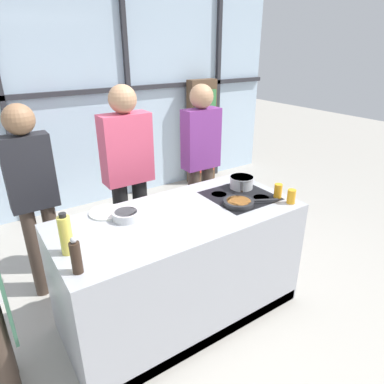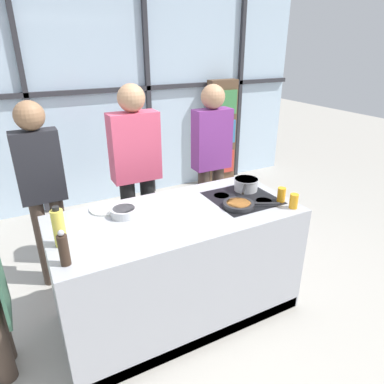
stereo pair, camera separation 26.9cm
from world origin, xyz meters
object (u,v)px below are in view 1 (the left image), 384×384
object	(u,v)px
spectator_center_left	(128,169)
pepper_grinder	(76,257)
spectator_far_left	(33,190)
white_plate	(107,212)
juice_glass_near	(291,197)
spectator_center_right	(201,155)
mixing_bowl	(126,215)
oil_bottle	(66,235)
saucepan	(242,182)
juice_glass_far	(278,191)
frying_pan	(240,202)

from	to	relation	value
spectator_center_left	pepper_grinder	xyz separation A→B (m)	(-0.85, -1.20, 0.02)
spectator_far_left	pepper_grinder	xyz separation A→B (m)	(-0.00, -1.20, 0.03)
spectator_far_left	white_plate	bearing A→B (deg)	123.58
white_plate	juice_glass_near	world-z (taller)	juice_glass_near
spectator_center_right	pepper_grinder	xyz separation A→B (m)	(-1.69, -1.20, 0.02)
mixing_bowl	juice_glass_near	xyz separation A→B (m)	(1.20, -0.49, 0.02)
spectator_center_right	oil_bottle	distance (m)	1.94
spectator_center_left	saucepan	distance (m)	1.07
white_plate	pepper_grinder	size ratio (longest dim) A/B	1.16
white_plate	oil_bottle	bearing A→B (deg)	-135.97
spectator_center_left	pepper_grinder	world-z (taller)	spectator_center_left
spectator_center_left	juice_glass_far	bearing A→B (deg)	127.01
white_plate	oil_bottle	world-z (taller)	oil_bottle
spectator_far_left	frying_pan	size ratio (longest dim) A/B	4.15
spectator_center_left	saucepan	world-z (taller)	spectator_center_left
spectator_center_right	juice_glass_near	xyz separation A→B (m)	(-0.01, -1.25, -0.02)
spectator_center_left	mixing_bowl	world-z (taller)	spectator_center_left
frying_pan	mixing_bowl	world-z (taller)	mixing_bowl
mixing_bowl	spectator_center_right	bearing A→B (deg)	32.35
saucepan	frying_pan	bearing A→B (deg)	-133.77
spectator_far_left	spectator_center_left	bearing A→B (deg)	180.00
spectator_center_right	pepper_grinder	bearing A→B (deg)	35.29
spectator_center_left	oil_bottle	distance (m)	1.28
pepper_grinder	juice_glass_far	distance (m)	1.69
pepper_grinder	juice_glass_far	size ratio (longest dim) A/B	1.96
saucepan	oil_bottle	bearing A→B (deg)	-173.44
mixing_bowl	frying_pan	bearing A→B (deg)	-18.32
white_plate	pepper_grinder	distance (m)	0.73
spectator_center_left	oil_bottle	bearing A→B (deg)	49.24
oil_bottle	saucepan	bearing A→B (deg)	6.56
oil_bottle	juice_glass_far	bearing A→B (deg)	-4.76
spectator_far_left	frying_pan	world-z (taller)	spectator_far_left
spectator_center_left	frying_pan	bearing A→B (deg)	114.67
frying_pan	saucepan	bearing A→B (deg)	46.23
spectator_far_left	juice_glass_near	bearing A→B (deg)	143.34
saucepan	juice_glass_near	distance (m)	0.47
juice_glass_far	saucepan	bearing A→B (deg)	110.22
saucepan	pepper_grinder	xyz separation A→B (m)	(-1.57, -0.40, 0.05)
spectator_far_left	saucepan	distance (m)	1.75
pepper_grinder	juice_glass_far	bearing A→B (deg)	2.93
spectator_center_right	oil_bottle	xyz separation A→B (m)	(-1.68, -0.97, 0.05)
spectator_far_left	white_plate	world-z (taller)	spectator_far_left
spectator_center_left	spectator_center_right	world-z (taller)	spectator_center_left
juice_glass_far	spectator_center_right	bearing A→B (deg)	89.67
spectator_center_right	saucepan	world-z (taller)	spectator_center_right
frying_pan	saucepan	world-z (taller)	saucepan
spectator_center_right	juice_glass_near	bearing A→B (deg)	89.71
frying_pan	saucepan	size ratio (longest dim) A/B	1.27
mixing_bowl	juice_glass_near	size ratio (longest dim) A/B	1.74
spectator_center_right	frying_pan	bearing A→B (deg)	70.75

